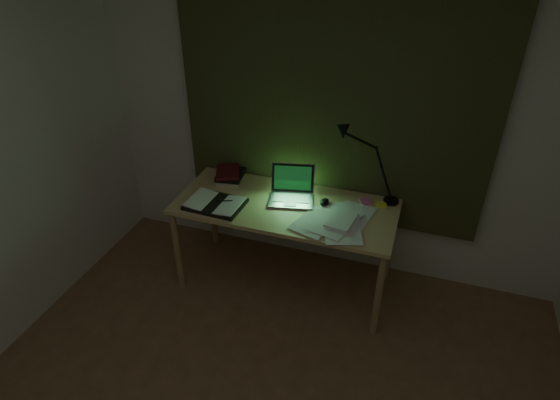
{
  "coord_description": "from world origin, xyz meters",
  "views": [
    {
      "loc": [
        0.64,
        -1.05,
        2.48
      ],
      "look_at": [
        -0.21,
        1.46,
        0.82
      ],
      "focal_mm": 30.0,
      "sensor_mm": 36.0,
      "label": 1
    }
  ],
  "objects_px": {
    "book_stack": "(229,175)",
    "laptop": "(291,188)",
    "desk": "(285,245)",
    "open_textbook": "(215,203)",
    "loose_papers": "(333,217)",
    "desk_lamp": "(396,166)"
  },
  "relations": [
    {
      "from": "book_stack",
      "to": "laptop",
      "type": "bearing_deg",
      "value": -15.39
    },
    {
      "from": "desk",
      "to": "laptop",
      "type": "distance_m",
      "value": 0.47
    },
    {
      "from": "laptop",
      "to": "open_textbook",
      "type": "height_order",
      "value": "laptop"
    },
    {
      "from": "book_stack",
      "to": "loose_papers",
      "type": "bearing_deg",
      "value": -16.87
    },
    {
      "from": "desk",
      "to": "laptop",
      "type": "height_order",
      "value": "laptop"
    },
    {
      "from": "desk",
      "to": "book_stack",
      "type": "height_order",
      "value": "book_stack"
    },
    {
      "from": "open_textbook",
      "to": "desk",
      "type": "bearing_deg",
      "value": 22.12
    },
    {
      "from": "loose_papers",
      "to": "book_stack",
      "type": "bearing_deg",
      "value": 163.13
    },
    {
      "from": "open_textbook",
      "to": "loose_papers",
      "type": "relative_size",
      "value": 0.98
    },
    {
      "from": "desk",
      "to": "laptop",
      "type": "xyz_separation_m",
      "value": [
        0.02,
        0.06,
        0.47
      ]
    },
    {
      "from": "desk_lamp",
      "to": "open_textbook",
      "type": "bearing_deg",
      "value": -153.34
    },
    {
      "from": "desk_lamp",
      "to": "desk",
      "type": "bearing_deg",
      "value": -152.55
    },
    {
      "from": "book_stack",
      "to": "desk_lamp",
      "type": "distance_m",
      "value": 1.24
    },
    {
      "from": "open_textbook",
      "to": "desk_lamp",
      "type": "height_order",
      "value": "desk_lamp"
    },
    {
      "from": "book_stack",
      "to": "open_textbook",
      "type": "bearing_deg",
      "value": -81.74
    },
    {
      "from": "open_textbook",
      "to": "desk_lamp",
      "type": "distance_m",
      "value": 1.27
    },
    {
      "from": "desk",
      "to": "desk_lamp",
      "type": "relative_size",
      "value": 2.63
    },
    {
      "from": "open_textbook",
      "to": "loose_papers",
      "type": "xyz_separation_m",
      "value": [
        0.82,
        0.1,
        -0.01
      ]
    },
    {
      "from": "desk",
      "to": "desk_lamp",
      "type": "xyz_separation_m",
      "value": [
        0.7,
        0.27,
        0.65
      ]
    },
    {
      "from": "desk",
      "to": "loose_papers",
      "type": "height_order",
      "value": "loose_papers"
    },
    {
      "from": "desk",
      "to": "laptop",
      "type": "bearing_deg",
      "value": 68.93
    },
    {
      "from": "loose_papers",
      "to": "desk_lamp",
      "type": "bearing_deg",
      "value": 44.29
    }
  ]
}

